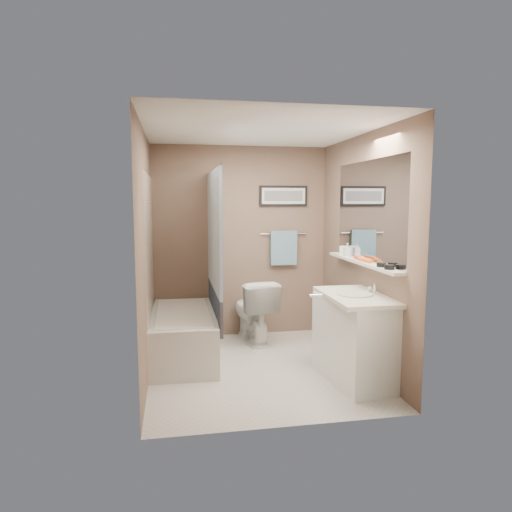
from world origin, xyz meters
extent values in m
plane|color=beige|center=(0.00, 0.00, 0.00)|extent=(2.50, 2.50, 0.00)
cube|color=white|center=(0.00, 0.00, 2.38)|extent=(2.20, 2.50, 0.04)
cube|color=brown|center=(0.00, 1.23, 1.20)|extent=(2.20, 0.04, 2.40)
cube|color=brown|center=(0.00, -1.23, 1.20)|extent=(2.20, 0.04, 2.40)
cube|color=brown|center=(-1.08, 0.00, 1.20)|extent=(0.04, 2.50, 2.40)
cube|color=brown|center=(1.08, 0.00, 1.20)|extent=(0.04, 2.50, 2.40)
cube|color=beige|center=(-1.09, 0.50, 1.00)|extent=(0.02, 1.55, 2.00)
cylinder|color=silver|center=(-0.40, 0.50, 2.05)|extent=(0.02, 1.55, 0.02)
cube|color=silver|center=(-0.40, 0.50, 1.40)|extent=(0.03, 1.45, 1.28)
cube|color=#273549|center=(-0.40, 0.50, 0.58)|extent=(0.03, 1.45, 0.36)
cube|color=silver|center=(1.09, -0.15, 1.62)|extent=(0.02, 1.60, 1.00)
cube|color=silver|center=(1.04, -0.15, 1.10)|extent=(0.12, 1.60, 0.03)
cylinder|color=silver|center=(0.55, 1.22, 1.30)|extent=(0.60, 0.02, 0.02)
cube|color=#95C8D9|center=(0.55, 1.20, 1.12)|extent=(0.34, 0.05, 0.44)
cube|color=black|center=(0.55, 1.23, 1.78)|extent=(0.62, 0.02, 0.26)
cube|color=white|center=(0.55, 1.22, 1.78)|extent=(0.56, 0.00, 0.20)
cube|color=#595959|center=(0.55, 1.22, 1.78)|extent=(0.50, 0.00, 0.13)
cube|color=silver|center=(0.55, -1.24, 1.00)|extent=(0.80, 0.02, 2.00)
cylinder|color=silver|center=(0.22, -1.19, 1.00)|extent=(0.10, 0.02, 0.02)
cube|color=silver|center=(-0.75, 0.48, 0.25)|extent=(0.75, 1.52, 0.50)
cube|color=white|center=(-0.75, 0.48, 0.50)|extent=(0.56, 1.36, 0.02)
imported|color=white|center=(0.10, 0.92, 0.39)|extent=(0.55, 0.82, 0.78)
cube|color=white|center=(0.85, -0.48, 0.40)|extent=(0.60, 0.95, 0.80)
cube|color=silver|center=(0.84, -0.48, 0.82)|extent=(0.54, 0.96, 0.04)
cylinder|color=silver|center=(0.83, -0.48, 0.85)|extent=(0.34, 0.34, 0.01)
cylinder|color=silver|center=(1.03, -0.48, 0.89)|extent=(0.02, 0.02, 0.10)
sphere|color=silver|center=(1.03, -0.38, 0.87)|extent=(0.05, 0.05, 0.05)
cylinder|color=black|center=(1.04, -0.75, 1.14)|extent=(0.09, 0.09, 0.04)
cylinder|color=black|center=(1.04, -0.59, 1.14)|extent=(0.09, 0.09, 0.04)
cylinder|color=orange|center=(1.04, -0.24, 1.14)|extent=(0.07, 0.22, 0.04)
cylinder|color=#C43D1B|center=(1.04, -0.10, 1.14)|extent=(0.05, 0.22, 0.04)
cube|color=pink|center=(1.04, 0.08, 1.12)|extent=(0.04, 0.16, 0.01)
cylinder|color=white|center=(1.04, 0.38, 1.17)|extent=(0.08, 0.08, 0.10)
imported|color=#999999|center=(1.04, 0.25, 1.19)|extent=(0.07, 0.07, 0.14)
camera|label=1|loc=(-0.83, -4.46, 1.71)|focal=32.00mm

